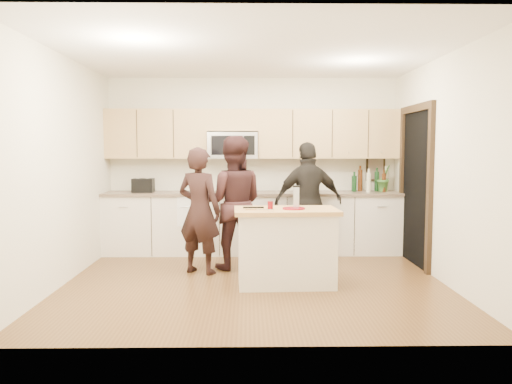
{
  "coord_description": "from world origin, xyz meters",
  "views": [
    {
      "loc": [
        -0.07,
        -5.9,
        1.59
      ],
      "look_at": [
        0.02,
        0.35,
        1.05
      ],
      "focal_mm": 35.0,
      "sensor_mm": 36.0,
      "label": 1
    }
  ],
  "objects_px": {
    "woman_left": "(199,211)",
    "woman_right": "(309,202)",
    "toaster": "(143,185)",
    "woman_center": "(233,203)",
    "island": "(286,246)"
  },
  "relations": [
    {
      "from": "toaster",
      "to": "woman_right",
      "type": "relative_size",
      "value": 0.18
    },
    {
      "from": "island",
      "to": "woman_right",
      "type": "xyz_separation_m",
      "value": [
        0.42,
        1.26,
        0.39
      ]
    },
    {
      "from": "toaster",
      "to": "woman_center",
      "type": "relative_size",
      "value": 0.18
    },
    {
      "from": "woman_center",
      "to": "woman_right",
      "type": "relative_size",
      "value": 1.04
    },
    {
      "from": "woman_left",
      "to": "woman_right",
      "type": "xyz_separation_m",
      "value": [
        1.48,
        0.7,
        0.04
      ]
    },
    {
      "from": "toaster",
      "to": "island",
      "type": "bearing_deg",
      "value": -41.53
    },
    {
      "from": "woman_left",
      "to": "woman_center",
      "type": "distance_m",
      "value": 0.49
    },
    {
      "from": "woman_left",
      "to": "woman_center",
      "type": "bearing_deg",
      "value": -124.57
    },
    {
      "from": "woman_center",
      "to": "toaster",
      "type": "bearing_deg",
      "value": -35.11
    },
    {
      "from": "woman_center",
      "to": "woman_right",
      "type": "distance_m",
      "value": 1.16
    },
    {
      "from": "toaster",
      "to": "woman_right",
      "type": "distance_m",
      "value": 2.52
    },
    {
      "from": "woman_left",
      "to": "woman_right",
      "type": "height_order",
      "value": "woman_right"
    },
    {
      "from": "woman_right",
      "to": "woman_left",
      "type": "bearing_deg",
      "value": 13.83
    },
    {
      "from": "woman_left",
      "to": "woman_center",
      "type": "height_order",
      "value": "woman_center"
    },
    {
      "from": "woman_center",
      "to": "woman_right",
      "type": "bearing_deg",
      "value": -156.56
    }
  ]
}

